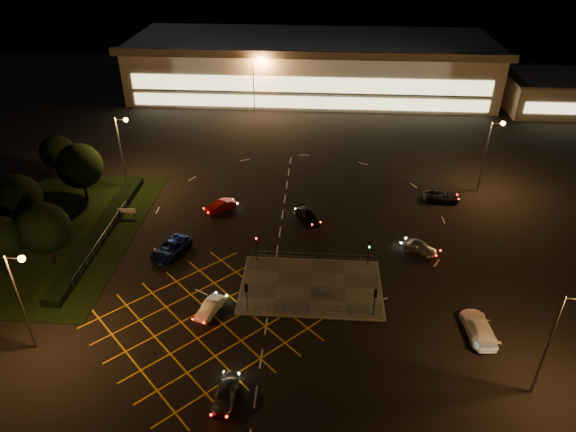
# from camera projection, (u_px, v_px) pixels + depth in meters

# --- Properties ---
(ground) EXTENTS (180.00, 180.00, 0.00)m
(ground) POSITION_uv_depth(u_px,v_px,m) (293.00, 274.00, 54.25)
(ground) COLOR black
(ground) RESTS_ON ground
(pedestrian_island) EXTENTS (14.00, 9.00, 0.12)m
(pedestrian_island) POSITION_uv_depth(u_px,v_px,m) (311.00, 286.00, 52.40)
(pedestrian_island) COLOR #4C4944
(pedestrian_island) RESTS_ON ground
(grass_verge) EXTENTS (18.00, 30.00, 0.08)m
(grass_verge) POSITION_uv_depth(u_px,v_px,m) (61.00, 233.00, 60.95)
(grass_verge) COLOR black
(grass_verge) RESTS_ON ground
(hedge) EXTENTS (2.00, 26.00, 1.00)m
(hedge) POSITION_uv_depth(u_px,v_px,m) (101.00, 231.00, 60.42)
(hedge) COLOR black
(hedge) RESTS_ON ground
(supermarket) EXTENTS (72.00, 26.50, 10.50)m
(supermarket) POSITION_uv_depth(u_px,v_px,m) (311.00, 65.00, 104.19)
(supermarket) COLOR beige
(supermarket) RESTS_ON ground
(retail_unit_a) EXTENTS (18.80, 14.80, 6.35)m
(retail_unit_a) POSITION_uv_depth(u_px,v_px,m) (555.00, 93.00, 95.85)
(retail_unit_a) COLOR beige
(retail_unit_a) RESTS_ON ground
(streetlight_sw) EXTENTS (1.78, 0.56, 10.03)m
(streetlight_sw) POSITION_uv_depth(u_px,v_px,m) (21.00, 290.00, 41.86)
(streetlight_sw) COLOR slate
(streetlight_sw) RESTS_ON ground
(streetlight_se) EXTENTS (1.78, 0.56, 10.03)m
(streetlight_se) POSITION_uv_depth(u_px,v_px,m) (558.00, 332.00, 37.73)
(streetlight_se) COLOR slate
(streetlight_se) RESTS_ON ground
(streetlight_nw) EXTENTS (1.78, 0.56, 10.03)m
(streetlight_nw) POSITION_uv_depth(u_px,v_px,m) (123.00, 143.00, 67.50)
(streetlight_nw) COLOR slate
(streetlight_nw) RESTS_ON ground
(streetlight_ne) EXTENTS (1.78, 0.56, 10.03)m
(streetlight_ne) POSITION_uv_depth(u_px,v_px,m) (490.00, 147.00, 66.43)
(streetlight_ne) COLOR slate
(streetlight_ne) RESTS_ON ground
(streetlight_far_left) EXTENTS (1.78, 0.56, 10.03)m
(streetlight_far_left) POSITION_uv_depth(u_px,v_px,m) (256.00, 78.00, 92.21)
(streetlight_far_left) COLOR slate
(streetlight_far_left) RESTS_ON ground
(streetlight_far_right) EXTENTS (1.78, 0.56, 10.03)m
(streetlight_far_right) POSITION_uv_depth(u_px,v_px,m) (479.00, 79.00, 91.61)
(streetlight_far_right) COLOR slate
(streetlight_far_right) RESTS_ON ground
(signal_sw) EXTENTS (0.28, 0.30, 3.15)m
(signal_sw) POSITION_uv_depth(u_px,v_px,m) (246.00, 292.00, 48.15)
(signal_sw) COLOR black
(signal_sw) RESTS_ON pedestrian_island
(signal_se) EXTENTS (0.28, 0.30, 3.15)m
(signal_se) POSITION_uv_depth(u_px,v_px,m) (375.00, 297.00, 47.45)
(signal_se) COLOR black
(signal_se) RESTS_ON pedestrian_island
(signal_nw) EXTENTS (0.28, 0.30, 3.15)m
(signal_nw) POSITION_uv_depth(u_px,v_px,m) (257.00, 243.00, 54.94)
(signal_nw) COLOR black
(signal_nw) RESTS_ON pedestrian_island
(signal_ne) EXTENTS (0.28, 0.30, 3.15)m
(signal_ne) POSITION_uv_depth(u_px,v_px,m) (369.00, 248.00, 54.25)
(signal_ne) COLOR black
(signal_ne) RESTS_ON pedestrian_island
(tree_b) EXTENTS (5.40, 5.40, 7.35)m
(tree_b) POSITION_uv_depth(u_px,v_px,m) (18.00, 198.00, 58.77)
(tree_b) COLOR black
(tree_b) RESTS_ON ground
(tree_c) EXTENTS (5.76, 5.76, 7.84)m
(tree_c) POSITION_uv_depth(u_px,v_px,m) (80.00, 166.00, 65.19)
(tree_c) COLOR black
(tree_c) RESTS_ON ground
(tree_d) EXTENTS (4.68, 4.68, 6.37)m
(tree_d) POSITION_uv_depth(u_px,v_px,m) (57.00, 152.00, 71.13)
(tree_d) COLOR black
(tree_d) RESTS_ON ground
(tree_e) EXTENTS (5.40, 5.40, 7.35)m
(tree_e) POSITION_uv_depth(u_px,v_px,m) (44.00, 228.00, 53.32)
(tree_e) COLOR black
(tree_e) RESTS_ON ground
(car_near_silver) EXTENTS (1.87, 4.12, 1.37)m
(car_near_silver) POSITION_uv_depth(u_px,v_px,m) (225.00, 393.00, 40.22)
(car_near_silver) COLOR #979A9E
(car_near_silver) RESTS_ON ground
(car_queue_white) EXTENTS (2.47, 3.93, 1.22)m
(car_queue_white) POSITION_uv_depth(u_px,v_px,m) (210.00, 308.00, 48.84)
(car_queue_white) COLOR white
(car_queue_white) RESTS_ON ground
(car_left_blue) EXTENTS (4.29, 6.00, 1.52)m
(car_left_blue) POSITION_uv_depth(u_px,v_px,m) (171.00, 248.00, 56.98)
(car_left_blue) COLOR navy
(car_left_blue) RESTS_ON ground
(car_far_dkgrey) EXTENTS (3.72, 4.57, 1.25)m
(car_far_dkgrey) POSITION_uv_depth(u_px,v_px,m) (308.00, 216.00, 63.15)
(car_far_dkgrey) COLOR black
(car_far_dkgrey) RESTS_ON ground
(car_right_silver) EXTENTS (4.05, 3.39, 1.31)m
(car_right_silver) POSITION_uv_depth(u_px,v_px,m) (421.00, 247.00, 57.39)
(car_right_silver) COLOR silver
(car_right_silver) RESTS_ON ground
(car_circ_red) EXTENTS (3.99, 3.58, 1.32)m
(car_circ_red) POSITION_uv_depth(u_px,v_px,m) (221.00, 206.00, 65.11)
(car_circ_red) COLOR maroon
(car_circ_red) RESTS_ON ground
(car_east_grey) EXTENTS (4.75, 2.32, 1.30)m
(car_east_grey) POSITION_uv_depth(u_px,v_px,m) (442.00, 196.00, 67.26)
(car_east_grey) COLOR black
(car_east_grey) RESTS_ON ground
(car_approach_white) EXTENTS (2.66, 5.61, 1.58)m
(car_approach_white) POSITION_uv_depth(u_px,v_px,m) (479.00, 328.00, 46.30)
(car_approach_white) COLOR white
(car_approach_white) RESTS_ON ground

